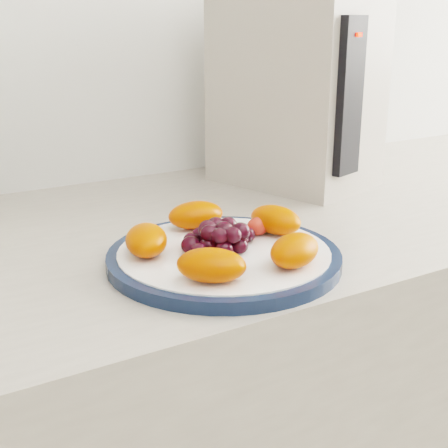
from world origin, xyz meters
TOP-DOWN VIEW (x-y plane):
  - plate_rim at (-0.08, 1.05)m, footprint 0.28×0.28m
  - plate_face at (-0.08, 1.05)m, footprint 0.25×0.25m
  - appliance_body at (0.23, 1.32)m, footprint 0.25×0.30m
  - appliance_panel at (0.22, 1.18)m, footprint 0.06×0.03m
  - appliance_led at (0.22, 1.17)m, footprint 0.01×0.01m
  - fruit_plate at (-0.08, 1.05)m, footprint 0.24×0.24m

SIDE VIEW (x-z plane):
  - plate_rim at x=-0.08m, z-range 0.90..0.91m
  - plate_face at x=-0.08m, z-range 0.90..0.92m
  - fruit_plate at x=-0.08m, z-range 0.92..0.95m
  - appliance_body at x=0.23m, z-range 0.90..1.22m
  - appliance_panel at x=0.22m, z-range 0.95..1.18m
  - appliance_led at x=0.22m, z-range 1.15..1.16m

